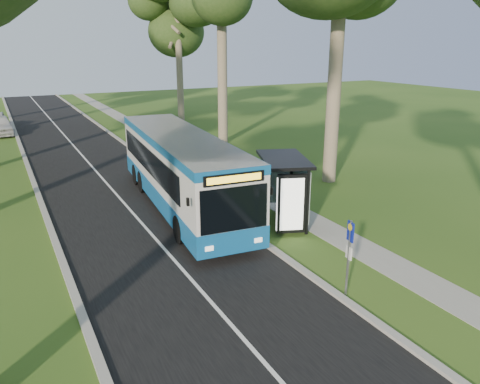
% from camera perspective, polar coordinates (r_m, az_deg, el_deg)
% --- Properties ---
extents(ground, '(120.00, 120.00, 0.00)m').
position_cam_1_polar(ground, '(17.61, 3.46, -6.74)').
color(ground, '#31541A').
rests_on(ground, ground).
extents(road, '(7.00, 100.00, 0.02)m').
position_cam_1_polar(road, '(25.24, -15.38, 0.34)').
color(road, black).
rests_on(road, ground).
extents(kerb_east, '(0.25, 100.00, 0.12)m').
position_cam_1_polar(kerb_east, '(26.13, -7.91, 1.52)').
color(kerb_east, '#9E9B93').
rests_on(kerb_east, ground).
extents(kerb_west, '(0.25, 100.00, 0.12)m').
position_cam_1_polar(kerb_west, '(24.79, -23.27, -0.69)').
color(kerb_west, '#9E9B93').
rests_on(kerb_west, ground).
extents(centre_line, '(0.12, 100.00, 0.00)m').
position_cam_1_polar(centre_line, '(25.24, -15.38, 0.37)').
color(centre_line, white).
rests_on(centre_line, road).
extents(footpath, '(1.50, 100.00, 0.02)m').
position_cam_1_polar(footpath, '(27.25, -1.97, 2.26)').
color(footpath, gray).
rests_on(footpath, ground).
extents(bus, '(3.72, 12.98, 3.39)m').
position_cam_1_polar(bus, '(21.38, -7.21, 2.62)').
color(bus, silver).
rests_on(bus, ground).
extents(bus_stop_sign, '(0.12, 0.34, 2.41)m').
position_cam_1_polar(bus_stop_sign, '(14.18, 13.16, -6.82)').
color(bus_stop_sign, gray).
rests_on(bus_stop_sign, ground).
extents(bus_shelter, '(2.80, 3.69, 2.82)m').
position_cam_1_polar(bus_shelter, '(19.08, 6.45, 1.54)').
color(bus_shelter, black).
rests_on(bus_shelter, ground).
extents(litter_bin, '(0.51, 0.51, 0.89)m').
position_cam_1_polar(litter_bin, '(22.18, 0.26, -0.20)').
color(litter_bin, black).
rests_on(litter_bin, ground).
extents(car_white, '(2.02, 4.67, 1.57)m').
position_cam_1_polar(car_white, '(43.64, -27.21, 7.25)').
color(car_white, silver).
rests_on(car_white, ground).
extents(tree_east_d, '(5.20, 5.20, 13.01)m').
position_cam_1_polar(tree_east_d, '(46.70, -7.63, 20.52)').
color(tree_east_d, '#7A6B56').
rests_on(tree_east_d, ground).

